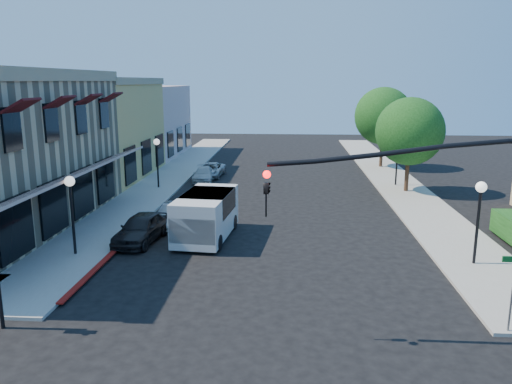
# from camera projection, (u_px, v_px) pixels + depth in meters

# --- Properties ---
(ground) EXTENTS (120.00, 120.00, 0.00)m
(ground) POSITION_uv_depth(u_px,v_px,m) (256.00, 365.00, 13.50)
(ground) COLOR black
(ground) RESTS_ON ground
(sidewalk_left) EXTENTS (3.50, 50.00, 0.12)m
(sidewalk_left) POSITION_uv_depth(u_px,v_px,m) (172.00, 175.00, 40.37)
(sidewalk_left) COLOR gray
(sidewalk_left) RESTS_ON ground
(sidewalk_right) EXTENTS (3.50, 50.00, 0.12)m
(sidewalk_right) POSITION_uv_depth(u_px,v_px,m) (391.00, 178.00, 39.18)
(sidewalk_right) COLOR gray
(sidewalk_right) RESTS_ON ground
(curb_red_strip) EXTENTS (0.25, 10.00, 0.06)m
(curb_red_strip) POSITION_uv_depth(u_px,v_px,m) (111.00, 257.00, 21.76)
(curb_red_strip) COLOR maroon
(curb_red_strip) RESTS_ON ground
(yellow_stucco_building) EXTENTS (10.00, 12.00, 7.60)m
(yellow_stucco_building) POSITION_uv_depth(u_px,v_px,m) (82.00, 129.00, 39.04)
(yellow_stucco_building) COLOR tan
(yellow_stucco_building) RESTS_ON ground
(pink_stucco_building) EXTENTS (10.00, 12.00, 7.00)m
(pink_stucco_building) POSITION_uv_depth(u_px,v_px,m) (130.00, 121.00, 50.78)
(pink_stucco_building) COLOR #BF9790
(pink_stucco_building) RESTS_ON ground
(street_tree_a) EXTENTS (4.56, 4.56, 6.48)m
(street_tree_a) POSITION_uv_depth(u_px,v_px,m) (410.00, 131.00, 33.40)
(street_tree_a) COLOR #321E14
(street_tree_a) RESTS_ON ground
(street_tree_b) EXTENTS (4.94, 4.94, 7.02)m
(street_tree_b) POSITION_uv_depth(u_px,v_px,m) (383.00, 116.00, 43.06)
(street_tree_b) COLOR #321E14
(street_tree_b) RESTS_ON ground
(signal_mast_arm) EXTENTS (8.01, 0.39, 6.00)m
(signal_mast_arm) POSITION_uv_depth(u_px,v_px,m) (473.00, 209.00, 13.67)
(signal_mast_arm) COLOR black
(signal_mast_arm) RESTS_ON ground
(lamppost_left_near) EXTENTS (0.44, 0.44, 3.57)m
(lamppost_left_near) POSITION_uv_depth(u_px,v_px,m) (71.00, 195.00, 21.27)
(lamppost_left_near) COLOR black
(lamppost_left_near) RESTS_ON ground
(lamppost_left_far) EXTENTS (0.44, 0.44, 3.57)m
(lamppost_left_far) POSITION_uv_depth(u_px,v_px,m) (157.00, 151.00, 34.90)
(lamppost_left_far) COLOR black
(lamppost_left_far) RESTS_ON ground
(lamppost_right_near) EXTENTS (0.44, 0.44, 3.57)m
(lamppost_right_near) POSITION_uv_depth(u_px,v_px,m) (480.00, 202.00, 20.11)
(lamppost_right_near) COLOR black
(lamppost_right_near) RESTS_ON ground
(lamppost_right_far) EXTENTS (0.44, 0.44, 3.57)m
(lamppost_right_far) POSITION_uv_depth(u_px,v_px,m) (398.00, 149.00, 35.69)
(lamppost_right_far) COLOR black
(lamppost_right_far) RESTS_ON ground
(white_van) EXTENTS (2.60, 5.18, 2.22)m
(white_van) POSITION_uv_depth(u_px,v_px,m) (206.00, 213.00, 24.03)
(white_van) COLOR silver
(white_van) RESTS_ON ground
(parked_car_a) EXTENTS (2.11, 4.18, 1.37)m
(parked_car_a) POSITION_uv_depth(u_px,v_px,m) (141.00, 228.00, 23.64)
(parked_car_a) COLOR black
(parked_car_a) RESTS_ON ground
(parked_car_b) EXTENTS (1.71, 3.68, 1.17)m
(parked_car_b) POSITION_uv_depth(u_px,v_px,m) (174.00, 215.00, 26.39)
(parked_car_b) COLOR #B5B7BB
(parked_car_b) RESTS_ON ground
(parked_car_c) EXTENTS (1.70, 3.69, 1.05)m
(parked_car_c) POSITION_uv_depth(u_px,v_px,m) (204.00, 174.00, 38.12)
(parked_car_c) COLOR #B9B9B7
(parked_car_c) RESTS_ON ground
(parked_car_d) EXTENTS (2.07, 4.04, 1.09)m
(parked_car_d) POSITION_uv_depth(u_px,v_px,m) (211.00, 170.00, 39.83)
(parked_car_d) COLOR #ADB1B2
(parked_car_d) RESTS_ON ground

